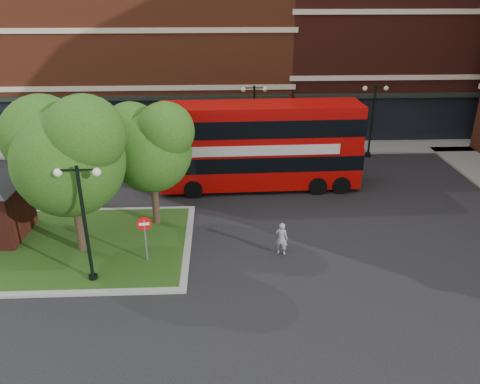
{
  "coord_description": "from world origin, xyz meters",
  "views": [
    {
      "loc": [
        -0.28,
        -15.86,
        11.03
      ],
      "look_at": [
        0.62,
        4.35,
        2.0
      ],
      "focal_mm": 35.0,
      "sensor_mm": 36.0,
      "label": 1
    }
  ],
  "objects_px": {
    "woman": "(282,238)",
    "bus": "(260,140)",
    "car_silver": "(230,149)",
    "car_white": "(301,143)"
  },
  "relations": [
    {
      "from": "woman",
      "to": "bus",
      "type": "bearing_deg",
      "value": -63.57
    },
    {
      "from": "car_white",
      "to": "bus",
      "type": "bearing_deg",
      "value": 154.31
    },
    {
      "from": "car_white",
      "to": "car_silver",
      "type": "bearing_deg",
      "value": 106.83
    },
    {
      "from": "woman",
      "to": "car_white",
      "type": "distance_m",
      "value": 14.02
    },
    {
      "from": "bus",
      "to": "woman",
      "type": "distance_m",
      "value": 7.88
    },
    {
      "from": "bus",
      "to": "car_white",
      "type": "bearing_deg",
      "value": 58.97
    },
    {
      "from": "woman",
      "to": "car_silver",
      "type": "relative_size",
      "value": 0.38
    },
    {
      "from": "woman",
      "to": "car_white",
      "type": "height_order",
      "value": "woman"
    },
    {
      "from": "woman",
      "to": "car_silver",
      "type": "height_order",
      "value": "woman"
    },
    {
      "from": "bus",
      "to": "car_white",
      "type": "height_order",
      "value": "bus"
    }
  ]
}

